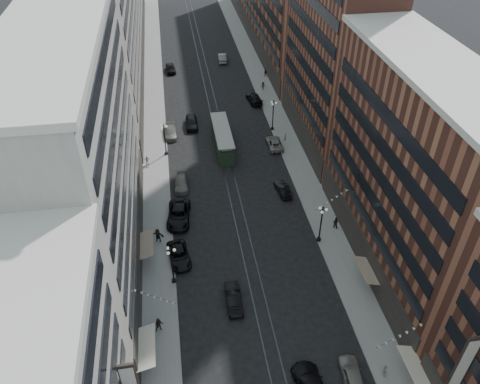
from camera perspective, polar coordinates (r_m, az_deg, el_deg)
ground at (r=80.64m, az=-2.50°, el=7.04°), size 220.00×220.00×0.00m
sidewalk_west at (r=89.07m, az=-10.44°, el=9.67°), size 4.00×180.00×0.15m
sidewalk_east at (r=90.87m, az=3.74°, el=10.83°), size 4.00×180.00×0.15m
rail_west at (r=89.27m, az=-3.74°, el=10.26°), size 0.12×180.00×0.02m
rail_east at (r=89.39m, az=-2.84°, el=10.33°), size 0.12×180.00×0.02m
building_west_mid at (r=50.92m, az=-18.43°, el=3.29°), size 8.00×36.00×28.00m
building_west_far at (r=109.05m, az=-14.80°, el=21.73°), size 8.00×90.00×26.00m
building_east_mid at (r=53.01m, az=20.19°, el=1.69°), size 8.00×30.00×24.00m
building_east_tower at (r=72.19m, az=11.91°, el=20.82°), size 8.00×26.00×42.00m
lamppost_sw_far at (r=53.14m, az=-8.31°, el=-8.62°), size 1.03×1.14×5.52m
lamppost_sw_mid at (r=74.45m, az=-9.17°, el=6.49°), size 1.03×1.14×5.52m
lamppost_se_far at (r=58.34m, az=9.85°, el=-3.72°), size 1.03×1.14×5.52m
lamppost_se_mid at (r=80.48m, az=4.05°, el=9.45°), size 1.03×1.14×5.52m
streetcar at (r=76.48m, az=-2.16°, el=6.50°), size 2.60×11.74×3.25m
car_2 at (r=57.28m, az=-7.44°, el=-7.66°), size 3.03×5.44×1.44m
car_4 at (r=48.19m, az=13.55°, el=-21.01°), size 2.44×5.00×1.64m
car_5 at (r=52.33m, az=-0.77°, el=-12.90°), size 1.63×4.64×1.53m
pedestrian_2 at (r=50.59m, az=-9.83°, el=-15.66°), size 0.94×0.61×1.81m
pedestrian_4 at (r=49.17m, az=17.26°, el=-20.08°), size 0.63×0.96×1.51m
car_7 at (r=62.57m, az=-7.49°, el=-2.77°), size 3.61×6.58×1.75m
car_8 at (r=80.64m, az=-8.47°, el=7.23°), size 2.11×4.99×1.44m
car_9 at (r=104.61m, az=-8.47°, el=14.71°), size 2.23×4.81×1.59m
car_10 at (r=66.96m, az=5.23°, el=0.36°), size 1.93×4.33×1.38m
car_11 at (r=77.03m, az=4.22°, el=5.96°), size 2.35×5.02×1.39m
car_12 at (r=90.74m, az=1.74°, el=11.36°), size 2.84×5.65×1.57m
car_13 at (r=82.84m, az=-5.92°, el=8.46°), size 2.16×5.13×1.73m
car_14 at (r=108.84m, az=-2.16°, el=16.03°), size 2.16×5.10×1.64m
pedestrian_5 at (r=59.62m, az=-10.00°, el=-5.22°), size 1.87×1.13×1.94m
pedestrian_6 at (r=73.60m, az=-11.26°, el=3.81°), size 0.96×0.53×1.57m
pedestrian_7 at (r=61.99m, az=11.57°, el=-3.65°), size 0.91×0.83×1.65m
pedestrian_8 at (r=78.35m, az=5.49°, el=6.73°), size 0.70×0.57×1.67m
pedestrian_9 at (r=95.14m, az=2.83°, el=12.78°), size 1.14×0.62×1.68m
car_extra_0 at (r=68.34m, az=-7.15°, el=1.10°), size 2.25×4.93×1.40m
pedestrian_extra_0 at (r=101.19m, az=3.13°, el=14.32°), size 0.83×0.82×1.56m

